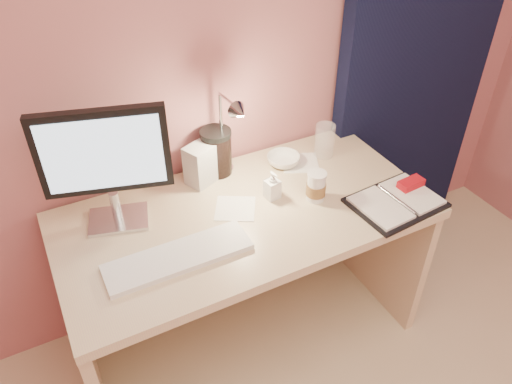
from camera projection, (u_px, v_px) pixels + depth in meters
name	position (u px, v px, depth m)	size (l,w,h in m)	color
room	(406.00, 37.00, 2.19)	(3.50, 3.50, 3.50)	#C6B28E
desk	(238.00, 243.00, 2.06)	(1.40, 0.70, 0.73)	tan
monitor	(106.00, 158.00, 1.66)	(0.43, 0.20, 0.46)	silver
keyboard	(178.00, 257.00, 1.67)	(0.50, 0.15, 0.02)	white
planner	(397.00, 200.00, 1.91)	(0.35, 0.28, 0.05)	black
paper_b	(300.00, 163.00, 2.13)	(0.15, 0.15, 0.00)	white
paper_c	(235.00, 208.00, 1.89)	(0.15, 0.15, 0.00)	white
coffee_cup	(316.00, 187.00, 1.90)	(0.08, 0.08, 0.12)	silver
clear_cup	(325.00, 140.00, 2.14)	(0.08, 0.08, 0.15)	white
bowl	(283.00, 160.00, 2.11)	(0.14, 0.14, 0.04)	silver
lotion_bottle	(272.00, 185.00, 1.91)	(0.05, 0.05, 0.12)	silver
dark_jar	(217.00, 154.00, 2.03)	(0.12, 0.12, 0.17)	black
product_box	(200.00, 165.00, 1.97)	(0.11, 0.09, 0.17)	silver
desk_lamp	(230.00, 132.00, 1.88)	(0.09, 0.23, 0.37)	silver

